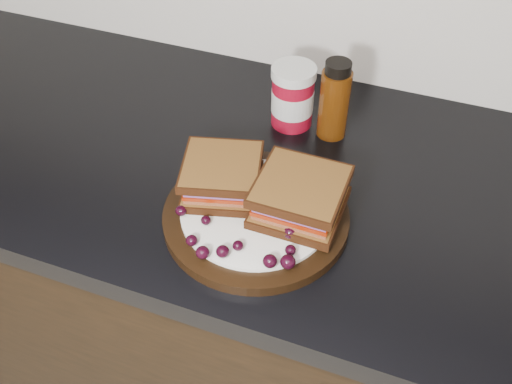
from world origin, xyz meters
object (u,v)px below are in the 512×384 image
plate (256,216)px  condiment_jar (293,96)px  oil_bottle (335,100)px  sandwich_left (222,176)px

plate → condiment_jar: bearing=95.5°
condiment_jar → oil_bottle: (0.08, -0.01, 0.01)m
oil_bottle → condiment_jar: bearing=176.2°
oil_bottle → plate: bearing=-101.9°
condiment_jar → oil_bottle: bearing=-3.8°
sandwich_left → oil_bottle: oil_bottle is taller
plate → condiment_jar: 0.25m
sandwich_left → plate: bearing=-34.8°
sandwich_left → condiment_jar: condiment_jar is taller
plate → sandwich_left: bearing=160.3°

